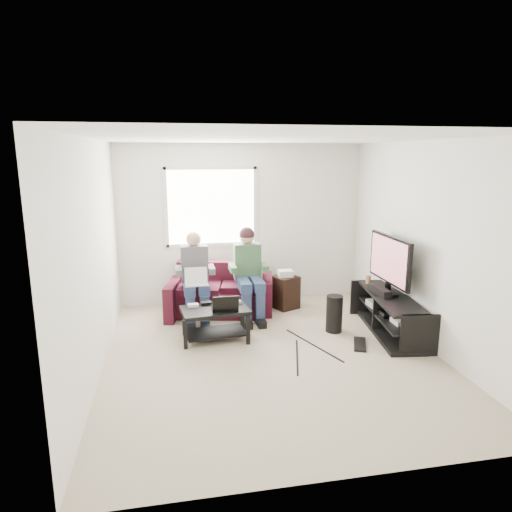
% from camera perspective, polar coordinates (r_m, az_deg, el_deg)
% --- Properties ---
extents(floor, '(4.50, 4.50, 0.00)m').
position_cam_1_polar(floor, '(5.76, 1.94, -12.30)').
color(floor, tan).
rests_on(floor, ground).
extents(ceiling, '(4.50, 4.50, 0.00)m').
position_cam_1_polar(ceiling, '(5.23, 2.15, 14.53)').
color(ceiling, white).
rests_on(ceiling, wall_back).
extents(wall_back, '(4.50, 0.00, 4.50)m').
position_cam_1_polar(wall_back, '(7.52, -1.76, 3.98)').
color(wall_back, silver).
rests_on(wall_back, floor).
extents(wall_front, '(4.50, 0.00, 4.50)m').
position_cam_1_polar(wall_front, '(3.27, 10.86, -7.69)').
color(wall_front, silver).
rests_on(wall_front, floor).
extents(wall_left, '(0.00, 4.50, 4.50)m').
position_cam_1_polar(wall_left, '(5.28, -19.63, -0.42)').
color(wall_left, silver).
rests_on(wall_left, floor).
extents(wall_right, '(0.00, 4.50, 4.50)m').
position_cam_1_polar(wall_right, '(6.10, 20.70, 1.16)').
color(wall_right, silver).
rests_on(wall_right, floor).
extents(window, '(1.48, 0.04, 1.28)m').
position_cam_1_polar(window, '(7.40, -5.60, 6.13)').
color(window, white).
rests_on(window, wall_back).
extents(sofa, '(1.78, 1.02, 0.76)m').
position_cam_1_polar(sofa, '(7.16, -4.42, -4.79)').
color(sofa, '#44111D').
rests_on(sofa, floor).
extents(person_left, '(0.40, 0.70, 1.31)m').
position_cam_1_polar(person_left, '(6.76, -7.60, -2.20)').
color(person_left, navy).
rests_on(person_left, sofa).
extents(person_right, '(0.40, 0.71, 1.35)m').
position_cam_1_polar(person_right, '(6.85, -0.93, -1.38)').
color(person_right, navy).
rests_on(person_right, sofa).
extents(laptop_silver, '(0.39, 0.35, 0.24)m').
position_cam_1_polar(laptop_silver, '(6.52, -7.46, -3.06)').
color(laptop_silver, silver).
rests_on(laptop_silver, person_left).
extents(coffee_table, '(0.92, 0.62, 0.43)m').
position_cam_1_polar(coffee_table, '(6.12, -5.13, -7.57)').
color(coffee_table, black).
rests_on(coffee_table, floor).
extents(laptop_black, '(0.36, 0.26, 0.24)m').
position_cam_1_polar(laptop_black, '(5.98, -3.95, -5.65)').
color(laptop_black, black).
rests_on(laptop_black, coffee_table).
extents(controller_a, '(0.14, 0.09, 0.04)m').
position_cam_1_polar(controller_a, '(6.17, -7.87, -6.14)').
color(controller_a, silver).
rests_on(controller_a, coffee_table).
extents(controller_b, '(0.15, 0.11, 0.04)m').
position_cam_1_polar(controller_b, '(6.24, -6.24, -5.89)').
color(controller_b, black).
rests_on(controller_b, coffee_table).
extents(controller_c, '(0.14, 0.09, 0.04)m').
position_cam_1_polar(controller_c, '(6.25, -2.54, -5.79)').
color(controller_c, gray).
rests_on(controller_c, coffee_table).
extents(tv_stand, '(0.70, 1.67, 0.54)m').
position_cam_1_polar(tv_stand, '(6.62, 16.36, -7.21)').
color(tv_stand, black).
rests_on(tv_stand, floor).
extents(tv, '(0.12, 1.10, 0.81)m').
position_cam_1_polar(tv, '(6.50, 16.35, -0.63)').
color(tv, black).
rests_on(tv, tv_stand).
extents(soundbar, '(0.12, 0.50, 0.10)m').
position_cam_1_polar(soundbar, '(6.55, 15.21, -4.18)').
color(soundbar, black).
rests_on(soundbar, tv_stand).
extents(drink_cup, '(0.08, 0.08, 0.12)m').
position_cam_1_polar(drink_cup, '(7.03, 13.86, -2.86)').
color(drink_cup, '#A86C48').
rests_on(drink_cup, tv_stand).
extents(console_white, '(0.30, 0.22, 0.06)m').
position_cam_1_polar(console_white, '(6.26, 18.06, -7.75)').
color(console_white, silver).
rests_on(console_white, tv_stand).
extents(console_grey, '(0.34, 0.26, 0.08)m').
position_cam_1_polar(console_grey, '(6.85, 15.27, -5.75)').
color(console_grey, gray).
rests_on(console_grey, tv_stand).
extents(console_black, '(0.38, 0.30, 0.07)m').
position_cam_1_polar(console_black, '(6.55, 16.60, -6.70)').
color(console_black, black).
rests_on(console_black, tv_stand).
extents(subwoofer, '(0.23, 0.23, 0.52)m').
position_cam_1_polar(subwoofer, '(6.48, 9.75, -7.12)').
color(subwoofer, black).
rests_on(subwoofer, floor).
extents(keyboard_floor, '(0.31, 0.47, 0.03)m').
position_cam_1_polar(keyboard_floor, '(6.18, 12.86, -10.70)').
color(keyboard_floor, black).
rests_on(keyboard_floor, floor).
extents(end_table, '(0.35, 0.35, 0.62)m').
position_cam_1_polar(end_table, '(7.35, 3.67, -4.39)').
color(end_table, black).
rests_on(end_table, floor).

